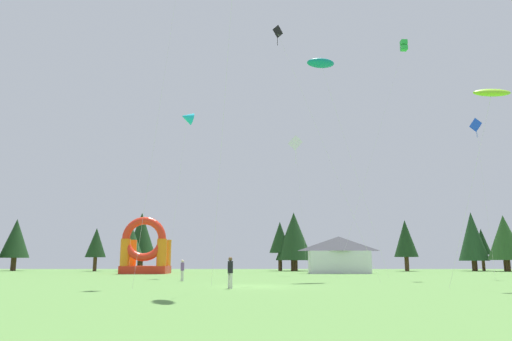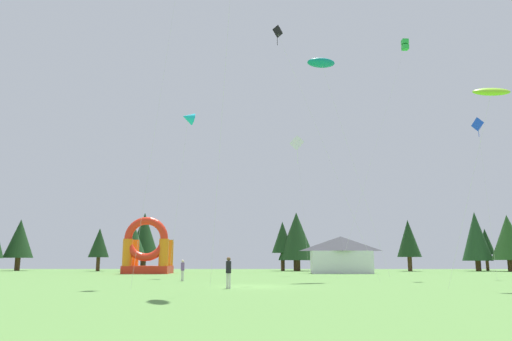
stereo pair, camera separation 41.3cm
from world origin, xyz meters
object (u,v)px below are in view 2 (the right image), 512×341
object	(u,v)px
kite_blue_diamond	(479,126)
kite_green_box	(405,46)
kite_cyan_delta	(188,118)
kite_white_diamond	(298,145)
person_near_camera	(229,270)
festival_tent	(341,255)
person_left_edge	(183,268)
kite_black_diamond	(278,36)
kite_teal_parafoil	(321,63)
inflatable_yellow_castle	(147,253)
kite_lime_parafoil	(491,92)

from	to	relation	value
kite_blue_diamond	kite_green_box	bearing A→B (deg)	-176.98
kite_cyan_delta	kite_blue_diamond	xyz separation A→B (m)	(28.24, -1.94, -1.55)
kite_white_diamond	kite_blue_diamond	distance (m)	19.76
person_near_camera	kite_green_box	bearing A→B (deg)	79.35
person_near_camera	festival_tent	xyz separation A→B (m)	(11.56, 31.98, 1.19)
person_left_edge	person_near_camera	world-z (taller)	person_near_camera
kite_black_diamond	person_near_camera	xyz separation A→B (m)	(-3.30, -8.73, -18.75)
kite_green_box	kite_cyan_delta	bearing A→B (deg)	173.92
kite_teal_parafoil	inflatable_yellow_castle	xyz separation A→B (m)	(-19.50, 18.53, -16.59)
kite_green_box	inflatable_yellow_castle	world-z (taller)	kite_green_box
person_left_edge	festival_tent	world-z (taller)	festival_tent
kite_white_diamond	person_near_camera	world-z (taller)	kite_white_diamond
kite_white_diamond	kite_green_box	bearing A→B (deg)	-48.34
kite_black_diamond	kite_cyan_delta	bearing A→B (deg)	132.70
kite_teal_parafoil	inflatable_yellow_castle	world-z (taller)	kite_teal_parafoil
kite_lime_parafoil	kite_blue_diamond	bearing A→B (deg)	68.22
person_left_edge	kite_black_diamond	bearing A→B (deg)	-152.16
kite_white_diamond	person_left_edge	world-z (taller)	kite_white_diamond
festival_tent	kite_lime_parafoil	bearing A→B (deg)	-81.79
kite_cyan_delta	kite_blue_diamond	distance (m)	28.35
kite_white_diamond	kite_blue_diamond	size ratio (longest dim) A/B	1.07
kite_black_diamond	kite_lime_parafoil	bearing A→B (deg)	-33.63
kite_green_box	kite_black_diamond	distance (m)	14.84
kite_cyan_delta	festival_tent	world-z (taller)	kite_cyan_delta
kite_teal_parafoil	person_left_edge	bearing A→B (deg)	-168.20
kite_black_diamond	person_left_edge	size ratio (longest dim) A/B	12.53
kite_cyan_delta	person_near_camera	size ratio (longest dim) A/B	9.18
kite_cyan_delta	kite_black_diamond	xyz separation A→B (m)	(8.90, -9.64, 4.04)
kite_white_diamond	inflatable_yellow_castle	xyz separation A→B (m)	(-18.30, 3.94, -12.57)
kite_black_diamond	kite_teal_parafoil	world-z (taller)	kite_black_diamond
kite_lime_parafoil	inflatable_yellow_castle	bearing A→B (deg)	132.53
kite_white_diamond	inflatable_yellow_castle	distance (m)	22.55
kite_black_diamond	person_near_camera	size ratio (longest dim) A/B	11.45
kite_cyan_delta	kite_lime_parafoil	xyz separation A→B (m)	(21.75, -18.19, -3.93)
kite_green_box	person_left_edge	distance (m)	30.07
person_near_camera	kite_white_diamond	bearing A→B (deg)	111.52
kite_teal_parafoil	kite_white_diamond	bearing A→B (deg)	94.67
kite_blue_diamond	person_near_camera	distance (m)	30.92
kite_blue_diamond	person_left_edge	xyz separation A→B (m)	(-27.00, -6.28, -13.25)
person_near_camera	kite_blue_diamond	bearing A→B (deg)	70.10
kite_cyan_delta	kite_teal_parafoil	size ratio (longest dim) A/B	0.83
kite_green_box	festival_tent	world-z (taller)	kite_green_box
kite_cyan_delta	kite_blue_diamond	bearing A→B (deg)	-3.94
person_near_camera	inflatable_yellow_castle	bearing A→B (deg)	145.58
kite_green_box	kite_white_diamond	xyz separation A→B (m)	(-9.87, 11.10, -7.26)
kite_white_diamond	inflatable_yellow_castle	world-z (taller)	kite_white_diamond
inflatable_yellow_castle	person_near_camera	bearing A→B (deg)	-68.55
kite_black_diamond	kite_white_diamond	world-z (taller)	kite_black_diamond
person_left_edge	kite_lime_parafoil	bearing A→B (deg)	-167.58
kite_green_box	inflatable_yellow_castle	size ratio (longest dim) A/B	3.37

